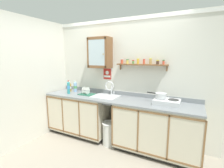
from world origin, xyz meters
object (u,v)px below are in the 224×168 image
(bottle_water_blue_0, at_px, (75,87))
(warning_sign, at_px, (107,74))
(sink, at_px, (106,97))
(bottle_juice_amber_2, at_px, (69,87))
(saucepan, at_px, (161,95))
(wall_cabinet, at_px, (100,53))
(hot_plate_stove, at_px, (167,102))
(bottle_detergent_teal_1, at_px, (69,87))
(dish_rack, at_px, (87,93))
(trash_bin, at_px, (109,133))

(bottle_water_blue_0, distance_m, warning_sign, 0.82)
(sink, distance_m, bottle_juice_amber_2, 1.00)
(saucepan, xyz_separation_m, wall_cabinet, (-1.30, 0.13, 0.74))
(hot_plate_stove, height_order, bottle_juice_amber_2, bottle_juice_amber_2)
(sink, xyz_separation_m, warning_sign, (-0.11, 0.27, 0.44))
(bottle_juice_amber_2, bearing_deg, sink, -2.43)
(sink, bearing_deg, bottle_water_blue_0, 174.91)
(bottle_water_blue_0, distance_m, wall_cabinet, 1.00)
(sink, xyz_separation_m, bottle_water_blue_0, (-0.85, 0.08, 0.13))
(bottle_water_blue_0, height_order, wall_cabinet, wall_cabinet)
(warning_sign, bearing_deg, bottle_water_blue_0, -165.48)
(bottle_detergent_teal_1, relative_size, bottle_juice_amber_2, 1.26)
(hot_plate_stove, distance_m, bottle_water_blue_0, 2.04)
(sink, distance_m, hot_plate_stove, 1.19)
(bottle_detergent_teal_1, distance_m, dish_rack, 0.43)
(bottle_juice_amber_2, distance_m, dish_rack, 0.56)
(bottle_detergent_teal_1, bearing_deg, dish_rack, 15.07)
(saucepan, relative_size, bottle_juice_amber_2, 1.49)
(warning_sign, bearing_deg, bottle_detergent_teal_1, -150.69)
(saucepan, xyz_separation_m, trash_bin, (-0.91, -0.19, -0.82))
(hot_plate_stove, distance_m, saucepan, 0.15)
(sink, distance_m, trash_bin, 0.71)
(wall_cabinet, bearing_deg, dish_rack, -143.75)
(sink, bearing_deg, hot_plate_stove, -1.18)
(bottle_water_blue_0, height_order, warning_sign, warning_sign)
(hot_plate_stove, height_order, bottle_water_blue_0, bottle_water_blue_0)
(bottle_juice_amber_2, bearing_deg, hot_plate_stove, -1.75)
(hot_plate_stove, bearing_deg, warning_sign, 167.40)
(hot_plate_stove, relative_size, saucepan, 1.24)
(bottle_water_blue_0, distance_m, bottle_detergent_teal_1, 0.22)
(sink, bearing_deg, trash_bin, -47.80)
(bottle_juice_amber_2, bearing_deg, dish_rack, -8.55)
(sink, height_order, hot_plate_stove, sink)
(hot_plate_stove, bearing_deg, saucepan, 166.77)
(bottle_juice_amber_2, bearing_deg, warning_sign, 14.26)
(bottle_detergent_teal_1, relative_size, dish_rack, 0.85)
(saucepan, distance_m, wall_cabinet, 1.50)
(warning_sign, bearing_deg, hot_plate_stove, -12.60)
(dish_rack, xyz_separation_m, wall_cabinet, (0.24, 0.17, 0.84))
(sink, height_order, bottle_water_blue_0, sink)
(dish_rack, bearing_deg, bottle_detergent_teal_1, -164.93)
(sink, height_order, bottle_juice_amber_2, sink)
(saucepan, bearing_deg, bottle_juice_amber_2, 178.85)
(saucepan, bearing_deg, warning_sign, 167.46)
(sink, height_order, bottle_detergent_teal_1, sink)
(bottle_juice_amber_2, xyz_separation_m, dish_rack, (0.55, -0.08, -0.07))
(saucepan, relative_size, bottle_detergent_teal_1, 1.19)
(hot_plate_stove, height_order, trash_bin, hot_plate_stove)
(sink, relative_size, bottle_detergent_teal_1, 1.76)
(saucepan, bearing_deg, bottle_detergent_teal_1, -175.62)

